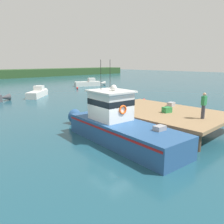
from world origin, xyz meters
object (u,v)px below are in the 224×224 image
main_fishing_boat (117,125)px  bait_bucket (117,106)px  deckhand_by_the_boat (204,105)px  mooring_buoy_spare_mooring (77,88)px  crate_stack_near_edge (171,104)px  mooring_buoy_outer (144,101)px  crate_single_by_cleat (167,110)px  moored_boat_near_channel (90,83)px  moored_boat_far_right (38,93)px

main_fishing_boat → bait_bucket: size_ratio=29.20×
deckhand_by_the_boat → mooring_buoy_spare_mooring: size_ratio=4.41×
crate_stack_near_edge → deckhand_by_the_boat: (-2.12, -3.58, 0.70)m
crate_stack_near_edge → deckhand_by_the_boat: bearing=-120.7°
deckhand_by_the_boat → mooring_buoy_spare_mooring: 28.45m
bait_bucket → deckhand_by_the_boat: bearing=-74.9°
mooring_buoy_outer → mooring_buoy_spare_mooring: bearing=82.0°
crate_single_by_cleat → crate_stack_near_edge: (2.23, 1.05, -0.03)m
main_fishing_boat → crate_stack_near_edge: size_ratio=16.55×
bait_bucket → deckhand_by_the_boat: (1.61, -5.97, 0.69)m
crate_stack_near_edge → moored_boat_near_channel: moored_boat_near_channel is taller
crate_single_by_cleat → mooring_buoy_outer: size_ratio=1.21×
main_fishing_boat → crate_single_by_cleat: (4.25, -0.67, 0.38)m
main_fishing_boat → deckhand_by_the_boat: main_fishing_boat is taller
crate_single_by_cleat → deckhand_by_the_boat: (0.10, -2.52, 0.67)m
moored_boat_near_channel → deckhand_by_the_boat: bearing=-115.6°
main_fishing_boat → mooring_buoy_spare_mooring: (13.66, 23.63, -0.82)m
deckhand_by_the_boat → moored_boat_near_channel: bearing=64.4°
bait_bucket → mooring_buoy_spare_mooring: (10.91, 20.85, -1.19)m
mooring_buoy_spare_mooring → mooring_buoy_outer: size_ratio=0.75×
main_fishing_boat → crate_stack_near_edge: 6.50m
crate_stack_near_edge → bait_bucket: bearing=147.3°
crate_single_by_cleat → mooring_buoy_outer: (7.07, 7.60, -1.14)m
crate_single_by_cleat → mooring_buoy_outer: 10.45m
mooring_buoy_spare_mooring → mooring_buoy_outer: (-2.34, -16.70, 0.06)m
moored_boat_far_right → mooring_buoy_spare_mooring: bearing=21.5°
crate_stack_near_edge → deckhand_by_the_boat: size_ratio=0.37×
moored_boat_near_channel → crate_single_by_cleat: bearing=-117.8°
bait_bucket → moored_boat_near_channel: moored_boat_near_channel is taller
main_fishing_boat → mooring_buoy_spare_mooring: bearing=60.0°
deckhand_by_the_boat → mooring_buoy_spare_mooring: (9.31, 26.82, -1.87)m
crate_single_by_cleat → mooring_buoy_spare_mooring: size_ratio=1.62×
crate_stack_near_edge → crate_single_by_cleat: bearing=-154.7°
bait_bucket → crate_single_by_cleat: bearing=-66.5°
crate_stack_near_edge → moored_boat_far_right: 19.81m
deckhand_by_the_boat → moored_boat_far_right: bearing=89.1°
main_fishing_boat → deckhand_by_the_boat: bearing=-36.2°
crate_stack_near_edge → mooring_buoy_spare_mooring: 24.36m
moored_boat_near_channel → crate_stack_near_edge: bearing=-114.9°
crate_single_by_cleat → bait_bucket: 3.76m
moored_boat_far_right → crate_single_by_cleat: bearing=-91.3°
bait_bucket → crate_stack_near_edge: bearing=-32.7°
crate_stack_near_edge → mooring_buoy_spare_mooring: crate_stack_near_edge is taller
deckhand_by_the_boat → crate_single_by_cleat: bearing=92.3°
bait_bucket → moored_boat_far_right: bearing=83.5°
bait_bucket → moored_boat_near_channel: (15.71, 23.45, -0.83)m
mooring_buoy_spare_mooring → moored_boat_near_channel: bearing=28.5°
mooring_buoy_spare_mooring → crate_single_by_cleat: bearing=-111.2°
moored_boat_near_channel → mooring_buoy_spare_mooring: size_ratio=16.68×
mooring_buoy_outer → crate_stack_near_edge: bearing=-126.5°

